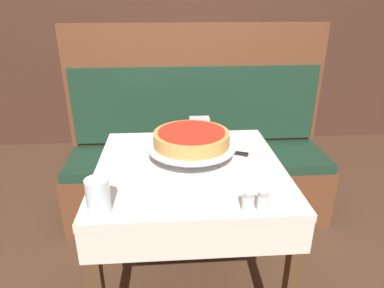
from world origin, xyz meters
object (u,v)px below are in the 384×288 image
pepper_shaker (263,201)px  pizza_pan_stand (191,147)px  dining_table_front (190,186)px  water_glass_near (98,195)px  dining_table_rear (198,96)px  deep_dish_pizza (191,138)px  pizza_server (242,154)px  salt_shaker (248,201)px  condiment_caddy (192,76)px  booth_bench (197,164)px  napkin_holder (199,126)px

pepper_shaker → pizza_pan_stand: bearing=118.2°
dining_table_front → water_glass_near: bearing=-135.6°
dining_table_rear → deep_dish_pizza: 1.50m
pizza_server → salt_shaker: 0.43m
condiment_caddy → dining_table_rear: bearing=35.1°
salt_shaker → pepper_shaker: 0.05m
dining_table_front → pizza_pan_stand: bearing=74.8°
pizza_server → condiment_caddy: 1.41m
dining_table_rear → pizza_pan_stand: (-0.16, -1.48, 0.19)m
salt_shaker → pepper_shaker: bearing=0.0°
booth_bench → pepper_shaker: bearing=-84.4°
pepper_shaker → condiment_caddy: size_ratio=0.36×
dining_table_front → pizza_pan_stand: pizza_pan_stand is taller
dining_table_front → condiment_caddy: size_ratio=4.16×
pizza_server → pepper_shaker: pepper_shaker is taller
pepper_shaker → pizza_server: bearing=87.2°
dining_table_front → dining_table_rear: (0.17, 1.52, -0.02)m
dining_table_front → condiment_caddy: 1.50m
pizza_server → water_glass_near: water_glass_near is taller
salt_shaker → dining_table_rear: bearing=90.0°
booth_bench → pepper_shaker: booth_bench is taller
booth_bench → napkin_holder: bearing=-94.1°
booth_bench → deep_dish_pizza: booth_bench is taller
water_glass_near → pepper_shaker: (0.53, -0.03, -0.02)m
dining_table_front → pizza_pan_stand: 0.17m
pizza_server → deep_dish_pizza: bearing=-170.6°
salt_shaker → napkin_holder: size_ratio=0.66×
pepper_shaker → condiment_caddy: condiment_caddy is taller
dining_table_front → salt_shaker: size_ratio=11.74×
pizza_server → napkin_holder: 0.31m
deep_dish_pizza → napkin_holder: 0.31m
booth_bench → salt_shaker: bearing=-86.8°
water_glass_near → dining_table_front: bearing=44.4°
pizza_server → pepper_shaker: bearing=-92.8°
dining_table_rear → pepper_shaker: pepper_shaker is taller
condiment_caddy → booth_bench: bearing=-91.2°
pizza_server → napkin_holder: size_ratio=2.74×
dining_table_rear → deep_dish_pizza: size_ratio=2.36×
pizza_server → napkin_holder: (-0.16, 0.26, 0.04)m
deep_dish_pizza → salt_shaker: 0.42m
salt_shaker → pepper_shaker: (0.05, 0.00, 0.00)m
pepper_shaker → condiment_caddy: bearing=93.1°
dining_table_front → water_glass_near: size_ratio=6.82×
dining_table_front → deep_dish_pizza: size_ratio=2.44×
salt_shaker → pepper_shaker: size_ratio=0.98×
pepper_shaker → condiment_caddy: 1.83m
salt_shaker → dining_table_front: bearing=116.1°
condiment_caddy → dining_table_front: bearing=-94.5°
water_glass_near → napkin_holder: bearing=59.2°
salt_shaker → pizza_pan_stand: bearing=112.4°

